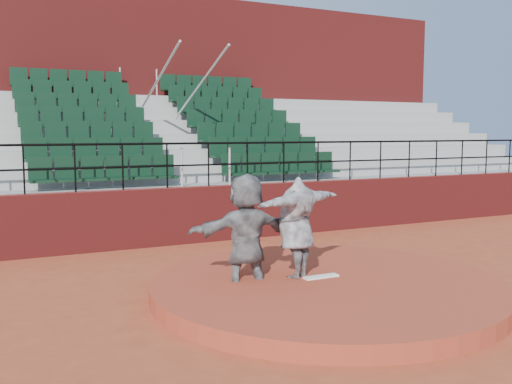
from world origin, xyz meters
TOP-DOWN VIEW (x-y plane):
  - ground at (0.00, 0.00)m, footprint 90.00×90.00m
  - pitchers_mound at (0.00, 0.00)m, footprint 5.50×5.50m
  - pitching_rubber at (0.00, 0.15)m, footprint 0.60×0.15m
  - boundary_wall at (0.00, 5.00)m, footprint 24.00×0.30m
  - wall_railing at (0.00, 5.00)m, footprint 24.04×0.05m
  - seating_deck at (0.00, 8.65)m, footprint 24.00×5.97m
  - press_box_facade at (0.00, 12.60)m, footprint 24.00×3.00m
  - pitcher at (-0.34, 0.35)m, footprint 2.04×1.26m
  - fielder at (-1.12, 0.60)m, footprint 1.82×0.69m

SIDE VIEW (x-z plane):
  - ground at x=0.00m, z-range 0.00..0.00m
  - pitchers_mound at x=0.00m, z-range 0.00..0.25m
  - pitching_rubber at x=0.00m, z-range 0.25..0.28m
  - boundary_wall at x=0.00m, z-range 0.00..1.30m
  - fielder at x=-1.12m, z-range 0.00..1.93m
  - pitcher at x=-0.34m, z-range 0.25..1.86m
  - seating_deck at x=0.00m, z-range -0.87..3.76m
  - wall_railing at x=0.00m, z-range 1.52..2.54m
  - press_box_facade at x=0.00m, z-range 0.00..7.10m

